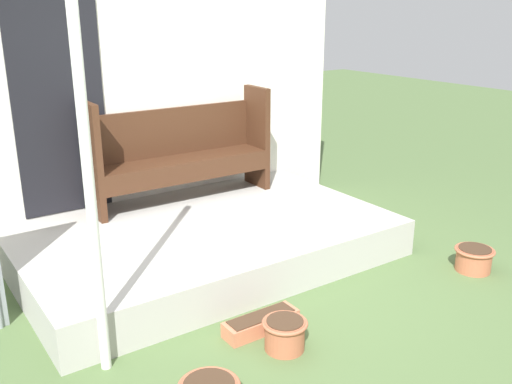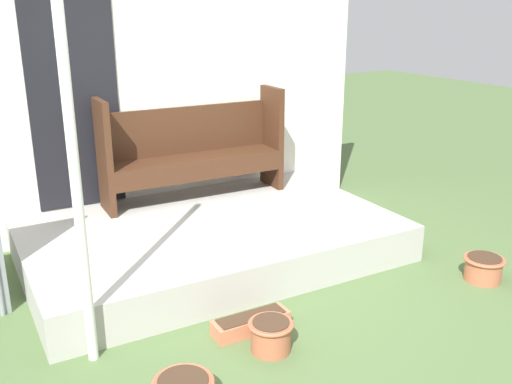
{
  "view_description": "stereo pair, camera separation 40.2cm",
  "coord_description": "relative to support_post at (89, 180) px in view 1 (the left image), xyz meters",
  "views": [
    {
      "loc": [
        -2.16,
        -3.1,
        2.16
      ],
      "look_at": [
        0.22,
        0.35,
        0.78
      ],
      "focal_mm": 40.0,
      "sensor_mm": 36.0,
      "label": 1
    },
    {
      "loc": [
        -1.82,
        -3.31,
        2.16
      ],
      "look_at": [
        0.22,
        0.35,
        0.78
      ],
      "focal_mm": 40.0,
      "sensor_mm": 36.0,
      "label": 2
    }
  ],
  "objects": [
    {
      "name": "house_wall",
      "position": [
        1.28,
        2.09,
        0.08
      ],
      "size": [
        4.37,
        0.08,
        2.6
      ],
      "color": "white",
      "rests_on": "ground_plane"
    },
    {
      "name": "flower_pot_middle",
      "position": [
        1.04,
        -0.47,
        -1.11
      ],
      "size": [
        0.3,
        0.3,
        0.21
      ],
      "color": "#B26042",
      "rests_on": "ground_plane"
    },
    {
      "name": "ground_plane",
      "position": [
        1.2,
        0.06,
        -1.23
      ],
      "size": [
        24.0,
        24.0,
        0.0
      ],
      "primitive_type": "plane",
      "color": "#516B3D"
    },
    {
      "name": "porch_slab",
      "position": [
        1.32,
        1.06,
        -1.06
      ],
      "size": [
        3.17,
        2.0,
        0.33
      ],
      "color": "#B2AFA8",
      "rests_on": "ground_plane"
    },
    {
      "name": "flower_pot_right",
      "position": [
        3.07,
        -0.45,
        -1.11
      ],
      "size": [
        0.33,
        0.33,
        0.21
      ],
      "color": "#B26042",
      "rests_on": "ground_plane"
    },
    {
      "name": "planter_box_rect",
      "position": [
        1.04,
        -0.2,
        -1.17
      ],
      "size": [
        0.55,
        0.17,
        0.12
      ],
      "color": "#C67251",
      "rests_on": "ground_plane"
    },
    {
      "name": "bench",
      "position": [
        1.48,
        1.79,
        -0.38
      ],
      "size": [
        1.81,
        0.43,
        1.04
      ],
      "rotation": [
        0.0,
        0.0,
        -0.01
      ],
      "color": "#422616",
      "rests_on": "porch_slab"
    },
    {
      "name": "support_post",
      "position": [
        0.0,
        0.0,
        0.0
      ],
      "size": [
        0.06,
        0.06,
        2.45
      ],
      "color": "white",
      "rests_on": "ground_plane"
    }
  ]
}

